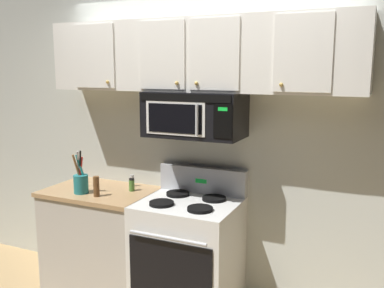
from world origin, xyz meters
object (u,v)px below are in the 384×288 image
(salt_shaker, at_px, (132,181))
(pepper_mill, at_px, (96,186))
(over_range_microwave, at_px, (195,114))
(spice_jar, at_px, (132,185))
(stove_range, at_px, (189,254))
(utensil_crock_teal, at_px, (81,182))

(salt_shaker, distance_m, pepper_mill, 0.39)
(over_range_microwave, xyz_separation_m, spice_jar, (-0.57, -0.03, -0.62))
(stove_range, bearing_deg, over_range_microwave, 90.14)
(over_range_microwave, height_order, spice_jar, over_range_microwave)
(over_range_microwave, bearing_deg, pepper_mill, -158.95)
(utensil_crock_teal, bearing_deg, spice_jar, 33.35)
(over_range_microwave, xyz_separation_m, utensil_crock_teal, (-0.92, -0.26, -0.58))
(over_range_microwave, relative_size, utensil_crock_teal, 2.07)
(stove_range, xyz_separation_m, utensil_crock_teal, (-0.92, -0.15, 0.53))
(stove_range, distance_m, utensil_crock_teal, 1.07)
(salt_shaker, bearing_deg, pepper_mill, -104.50)
(stove_range, height_order, utensil_crock_teal, utensil_crock_teal)
(salt_shaker, height_order, spice_jar, spice_jar)
(pepper_mill, bearing_deg, salt_shaker, 75.50)
(stove_range, relative_size, over_range_microwave, 1.47)
(utensil_crock_teal, bearing_deg, over_range_microwave, 15.90)
(stove_range, height_order, salt_shaker, stove_range)
(pepper_mill, relative_size, spice_jar, 1.50)
(pepper_mill, bearing_deg, spice_jar, 55.61)
(utensil_crock_teal, xyz_separation_m, spice_jar, (0.35, 0.23, -0.04))
(salt_shaker, bearing_deg, stove_range, -18.01)
(stove_range, distance_m, over_range_microwave, 1.11)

